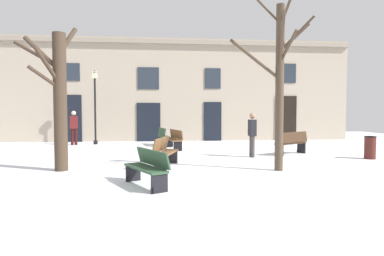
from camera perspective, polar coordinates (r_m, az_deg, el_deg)
The scene contains 13 objects.
ground_plane at distance 11.04m, azimuth 0.88°, elevation -6.19°, with size 33.21×33.21×0.00m, color white.
building_facade at distance 19.75m, azimuth -2.03°, elevation 6.75°, with size 20.75×0.60×6.08m.
tree_center at distance 9.94m, azimuth 14.95°, elevation 8.44°, with size 2.31×1.67×5.67m.
tree_foreground at distance 10.35m, azimuth -22.17°, elevation 5.11°, with size 1.84×1.31×4.29m.
streetlamp at distance 18.27m, azimuth -16.52°, elevation 4.81°, with size 0.30×0.30×3.94m.
litter_bin at distance 13.75m, azimuth 28.56°, elevation -2.98°, with size 0.42×0.42×0.84m.
bench_far_corner at distance 13.92m, azimuth 16.99°, elevation -2.48°, with size 1.60×1.23×0.93m.
bench_back_to_back_left at distance 16.99m, azimuth -4.81°, elevation -1.49°, with size 0.80×1.74×0.92m.
bench_facing_shops at distance 15.29m, azimuth -3.22°, elevation -1.90°, with size 0.88×1.91×0.91m.
bench_near_lamp at distance 7.72m, azimuth -7.77°, elevation -6.82°, with size 1.12×1.60×0.86m.
bench_back_to_back_right at distance 10.36m, azimuth -4.76°, elevation -4.12°, with size 0.87×1.75×0.93m.
person_crossing_plaza at distance 12.71m, azimuth 10.42°, elevation -0.81°, with size 0.25×0.40×1.69m.
person_strolling at distance 18.19m, azimuth -19.86°, elevation 0.34°, with size 0.41×0.29×1.79m.
Camera 1 is at (-1.23, -10.84, 1.72)m, focal length 30.66 mm.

